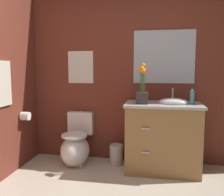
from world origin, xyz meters
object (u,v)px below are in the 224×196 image
(wall_poster, at_px, (81,67))
(toilet_paper_roll, at_px, (25,116))
(flower_vase, at_px, (142,90))
(soap_bottle, at_px, (192,97))
(vanity_cabinet, at_px, (163,136))
(trash_bin, at_px, (116,154))
(toilet, at_px, (76,146))
(hanging_towel, at_px, (3,84))
(wall_mirror, at_px, (164,57))

(wall_poster, xyz_separation_m, toilet_paper_roll, (-0.62, -0.46, -0.63))
(flower_vase, height_order, soap_bottle, flower_vase)
(soap_bottle, bearing_deg, vanity_cabinet, 175.73)
(trash_bin, bearing_deg, vanity_cabinet, -9.85)
(soap_bottle, relative_size, trash_bin, 0.68)
(toilet, relative_size, wall_poster, 1.53)
(hanging_towel, relative_size, toilet_paper_roll, 4.73)
(vanity_cabinet, height_order, hanging_towel, hanging_towel)
(wall_poster, distance_m, toilet_paper_roll, 1.00)
(flower_vase, bearing_deg, toilet, 173.63)
(toilet_paper_roll, bearing_deg, soap_bottle, 3.94)
(vanity_cabinet, bearing_deg, flower_vase, -164.41)
(hanging_towel, bearing_deg, wall_mirror, 24.50)
(soap_bottle, relative_size, toilet_paper_roll, 1.69)
(wall_mirror, relative_size, hanging_towel, 1.54)
(flower_vase, height_order, toilet_paper_roll, flower_vase)
(flower_vase, xyz_separation_m, wall_mirror, (0.26, 0.37, 0.41))
(vanity_cabinet, bearing_deg, toilet_paper_roll, -174.52)
(trash_bin, bearing_deg, flower_vase, -27.13)
(toilet, relative_size, vanity_cabinet, 0.66)
(toilet_paper_roll, bearing_deg, trash_bin, 13.40)
(flower_vase, height_order, trash_bin, flower_vase)
(soap_bottle, xyz_separation_m, wall_mirror, (-0.34, 0.32, 0.50))
(soap_bottle, bearing_deg, trash_bin, 172.11)
(toilet, distance_m, trash_bin, 0.56)
(flower_vase, bearing_deg, toilet_paper_roll, -176.32)
(trash_bin, relative_size, hanging_towel, 0.52)
(toilet, height_order, flower_vase, flower_vase)
(wall_mirror, xyz_separation_m, toilet_paper_roll, (-1.77, -0.46, -0.77))
(toilet, distance_m, soap_bottle, 1.65)
(soap_bottle, bearing_deg, flower_vase, -175.39)
(wall_poster, distance_m, hanging_towel, 1.08)
(toilet_paper_roll, bearing_deg, hanging_towel, -98.52)
(vanity_cabinet, bearing_deg, toilet, 178.69)
(soap_bottle, xyz_separation_m, trash_bin, (-0.95, 0.13, -0.82))
(hanging_towel, height_order, toilet_paper_roll, hanging_towel)
(wall_poster, relative_size, hanging_towel, 0.86)
(trash_bin, relative_size, wall_poster, 0.60)
(vanity_cabinet, height_order, soap_bottle, soap_bottle)
(flower_vase, xyz_separation_m, toilet_paper_roll, (-1.51, -0.10, -0.36))
(flower_vase, height_order, hanging_towel, hanging_towel)
(hanging_towel, bearing_deg, trash_bin, 27.91)
(toilet, distance_m, toilet_paper_roll, 0.78)
(toilet, height_order, trash_bin, toilet)
(soap_bottle, distance_m, wall_poster, 1.56)
(vanity_cabinet, distance_m, hanging_towel, 2.02)
(toilet, bearing_deg, vanity_cabinet, -1.31)
(trash_bin, xyz_separation_m, hanging_towel, (-1.21, -0.64, 0.99))
(wall_poster, relative_size, toilet_paper_roll, 4.09)
(toilet, relative_size, flower_vase, 1.39)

